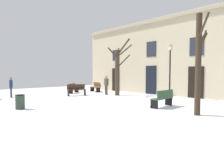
% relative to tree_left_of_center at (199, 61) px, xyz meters
% --- Properties ---
extents(ground_plane, '(32.58, 32.58, 0.00)m').
position_rel_tree_left_of_center_xyz_m(ground_plane, '(-4.79, -2.28, -2.37)').
color(ground_plane, white).
extents(building_facade, '(20.36, 0.60, 6.60)m').
position_rel_tree_left_of_center_xyz_m(building_facade, '(-4.79, 6.10, 0.98)').
color(building_facade, beige).
rests_on(building_facade, ground).
extents(tree_left_of_center, '(0.85, 1.87, 4.40)m').
position_rel_tree_left_of_center_xyz_m(tree_left_of_center, '(0.00, 0.00, 0.00)').
color(tree_left_of_center, '#382B1E').
rests_on(tree_left_of_center, ground).
extents(tree_center, '(2.11, 2.35, 4.79)m').
position_rel_tree_left_of_center_xyz_m(tree_center, '(-7.96, 3.06, -0.18)').
color(tree_center, '#423326').
rests_on(tree_center, ground).
extents(streetlamp, '(0.30, 0.30, 3.90)m').
position_rel_tree_left_of_center_xyz_m(streetlamp, '(-3.68, 3.99, 0.01)').
color(streetlamp, black).
rests_on(streetlamp, ground).
extents(litter_bin, '(0.48, 0.48, 0.75)m').
position_rel_tree_left_of_center_xyz_m(litter_bin, '(-6.89, -5.15, -1.99)').
color(litter_bin, '#2D3D2D').
rests_on(litter_bin, ground).
extents(bench_back_to_back_right, '(0.55, 1.70, 0.94)m').
position_rel_tree_left_of_center_xyz_m(bench_back_to_back_right, '(-2.19, 0.71, -1.89)').
color(bench_back_to_back_right, '#2D4C33').
rests_on(bench_back_to_back_right, ground).
extents(bench_near_lamp, '(0.90, 1.59, 0.94)m').
position_rel_tree_left_of_center_xyz_m(bench_near_lamp, '(-10.16, 0.43, -1.88)').
color(bench_near_lamp, '#3D2819').
rests_on(bench_near_lamp, ground).
extents(bench_by_litter_bin, '(1.60, 0.85, 0.95)m').
position_rel_tree_left_of_center_xyz_m(bench_by_litter_bin, '(-11.75, 3.76, -1.89)').
color(bench_by_litter_bin, brown).
rests_on(bench_by_litter_bin, ground).
extents(bench_near_center_tree, '(1.25, 1.52, 0.89)m').
position_rel_tree_left_of_center_xyz_m(bench_near_center_tree, '(-12.22, 1.43, -1.91)').
color(bench_near_center_tree, '#3D2819').
rests_on(bench_near_center_tree, ground).
extents(person_near_bench, '(0.42, 0.31, 1.57)m').
position_rel_tree_left_of_center_xyz_m(person_near_bench, '(-12.54, -3.88, -1.51)').
color(person_near_bench, '#403D3A').
rests_on(person_near_bench, ground).
extents(person_strolling, '(0.41, 0.28, 1.66)m').
position_rel_tree_left_of_center_xyz_m(person_strolling, '(-8.97, 2.68, -1.45)').
color(person_strolling, '#403D3A').
rests_on(person_strolling, ground).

